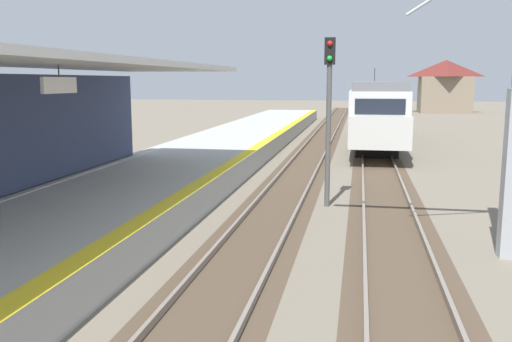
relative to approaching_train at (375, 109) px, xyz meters
name	(u,v)px	position (x,y,z in m)	size (l,w,h in m)	color
station_platform	(155,183)	(-7.80, -17.49, -1.73)	(5.00, 80.00, 0.91)	#A8A8A3
track_pair_nearest_platform	(295,178)	(-3.40, -13.49, -2.13)	(2.34, 120.00, 0.16)	#4C3D2D
track_pair_middle	(382,181)	(0.00, -13.49, -2.13)	(2.34, 120.00, 0.16)	#4C3D2D
approaching_train	(375,109)	(0.00, 0.00, 0.00)	(2.93, 19.60, 4.76)	silver
rail_signal_post	(329,105)	(-1.87, -18.08, 1.02)	(0.32, 0.34, 5.20)	#4C4C4C
catenary_pylon_far_side	(504,96)	(2.12, -22.49, 1.43)	(5.00, 0.40, 7.50)	#9EA3A8
distant_trackside_house	(445,85)	(9.25, 36.47, 1.16)	(6.60, 5.28, 6.40)	#7F705B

